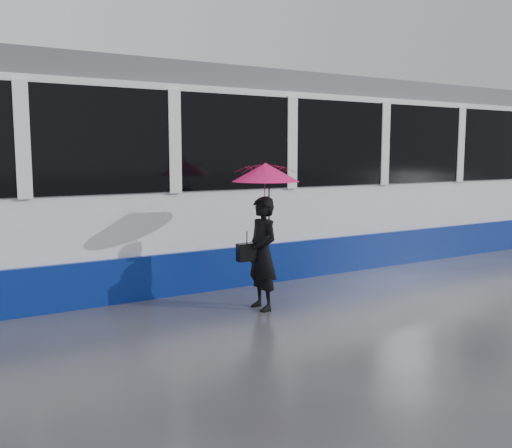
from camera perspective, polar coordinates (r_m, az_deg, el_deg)
ground at (r=7.09m, az=-6.84°, el=-9.67°), size 90.00×90.00×0.00m
rails at (r=9.35m, az=-13.28°, el=-5.63°), size 34.00×1.51×0.02m
tram at (r=8.86m, az=-20.26°, el=4.06°), size 26.00×2.56×3.35m
woman at (r=7.43m, az=0.63°, el=-2.96°), size 0.36×0.54×1.49m
umbrella at (r=7.35m, az=0.97°, el=3.88°), size 0.88×0.88×1.00m
handbag at (r=7.33m, az=-0.91°, el=-2.82°), size 0.27×0.12×0.41m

